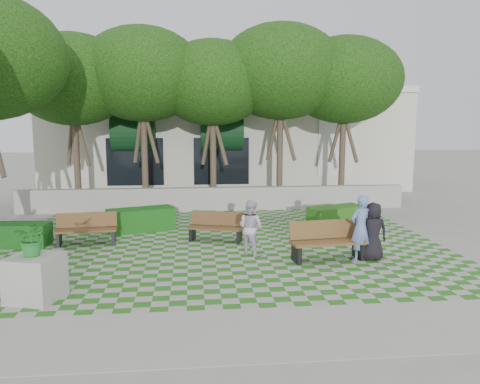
{
  "coord_description": "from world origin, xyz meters",
  "views": [
    {
      "loc": [
        -0.85,
        -11.79,
        3.37
      ],
      "look_at": [
        0.5,
        1.5,
        1.4
      ],
      "focal_mm": 35.0,
      "sensor_mm": 36.0,
      "label": 1
    }
  ],
  "objects": [
    {
      "name": "bench_east",
      "position": [
        2.44,
        -0.78,
        0.47
      ],
      "size": [
        1.9,
        0.82,
        0.97
      ],
      "rotation": [
        0.0,
        0.0,
        0.12
      ],
      "color": "brown",
      "rests_on": "ground"
    },
    {
      "name": "sidewalk_south",
      "position": [
        0.0,
        -4.7,
        0.01
      ],
      "size": [
        16.0,
        2.0,
        0.01
      ],
      "primitive_type": "cube",
      "color": "#9E9B93",
      "rests_on": "ground"
    },
    {
      "name": "person_white",
      "position": [
        0.61,
        -0.12,
        0.71
      ],
      "size": [
        0.88,
        0.86,
        1.43
      ],
      "primitive_type": "imported",
      "rotation": [
        0.0,
        0.0,
        2.42
      ],
      "color": "silver",
      "rests_on": "ground"
    },
    {
      "name": "bench_west",
      "position": [
        -3.85,
        1.4,
        0.42
      ],
      "size": [
        1.7,
        0.7,
        0.87
      ],
      "rotation": [
        0.0,
        0.0,
        0.09
      ],
      "color": "brown",
      "rests_on": "ground"
    },
    {
      "name": "person_blue",
      "position": [
        3.24,
        -0.92,
        0.82
      ],
      "size": [
        0.7,
        0.59,
        1.64
      ],
      "primitive_type": "imported",
      "rotation": [
        0.0,
        0.0,
        3.54
      ],
      "color": "#6A80C2",
      "rests_on": "ground"
    },
    {
      "name": "tree_row",
      "position": [
        -1.86,
        5.95,
        5.18
      ],
      "size": [
        17.7,
        13.4,
        7.41
      ],
      "color": "#47382B",
      "rests_on": "ground"
    },
    {
      "name": "hedge_east",
      "position": [
        3.82,
        2.87,
        0.34
      ],
      "size": [
        2.07,
        1.42,
        0.67
      ],
      "primitive_type": "cube",
      "rotation": [
        0.0,
        0.0,
        0.38
      ],
      "color": "#205316",
      "rests_on": "ground"
    },
    {
      "name": "hedge_midleft",
      "position": [
        -2.51,
        2.92,
        0.36
      ],
      "size": [
        2.2,
        1.46,
        0.71
      ],
      "primitive_type": "cube",
      "rotation": [
        0.0,
        0.0,
        0.35
      ],
      "color": "#144E15",
      "rests_on": "ground"
    },
    {
      "name": "hedge_west",
      "position": [
        -5.76,
        1.39,
        0.32
      ],
      "size": [
        1.86,
        0.88,
        0.63
      ],
      "primitive_type": "cube",
      "rotation": [
        0.0,
        0.0,
        -0.09
      ],
      "color": "#134916",
      "rests_on": "ground"
    },
    {
      "name": "planter_front",
      "position": [
        -3.88,
        -2.83,
        0.63
      ],
      "size": [
        1.09,
        1.09,
        1.55
      ],
      "rotation": [
        0.0,
        0.0,
        -0.3
      ],
      "color": "#9E9B93",
      "rests_on": "ground"
    },
    {
      "name": "person_dark",
      "position": [
        3.57,
        -0.9,
        0.72
      ],
      "size": [
        0.72,
        0.48,
        1.45
      ],
      "primitive_type": "imported",
      "rotation": [
        0.0,
        0.0,
        3.11
      ],
      "color": "black",
      "rests_on": "ground"
    },
    {
      "name": "ground",
      "position": [
        0.0,
        0.0,
        0.0
      ],
      "size": [
        90.0,
        90.0,
        0.0
      ],
      "primitive_type": "plane",
      "color": "gray",
      "rests_on": "ground"
    },
    {
      "name": "bench_mid",
      "position": [
        -0.2,
        1.39,
        0.4
      ],
      "size": [
        1.65,
        0.96,
        0.82
      ],
      "rotation": [
        0.0,
        0.0,
        -0.3
      ],
      "color": "brown",
      "rests_on": "ground"
    },
    {
      "name": "building",
      "position": [
        0.93,
        14.08,
        2.52
      ],
      "size": [
        18.0,
        8.92,
        5.15
      ],
      "color": "beige",
      "rests_on": "ground"
    },
    {
      "name": "retaining_wall",
      "position": [
        0.0,
        6.2,
        0.45
      ],
      "size": [
        15.0,
        0.36,
        0.9
      ],
      "primitive_type": "cube",
      "color": "#9E9B93",
      "rests_on": "ground"
    },
    {
      "name": "lawn",
      "position": [
        0.0,
        1.0,
        0.01
      ],
      "size": [
        12.0,
        12.0,
        0.0
      ],
      "primitive_type": "plane",
      "color": "#2B721E",
      "rests_on": "ground"
    }
  ]
}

